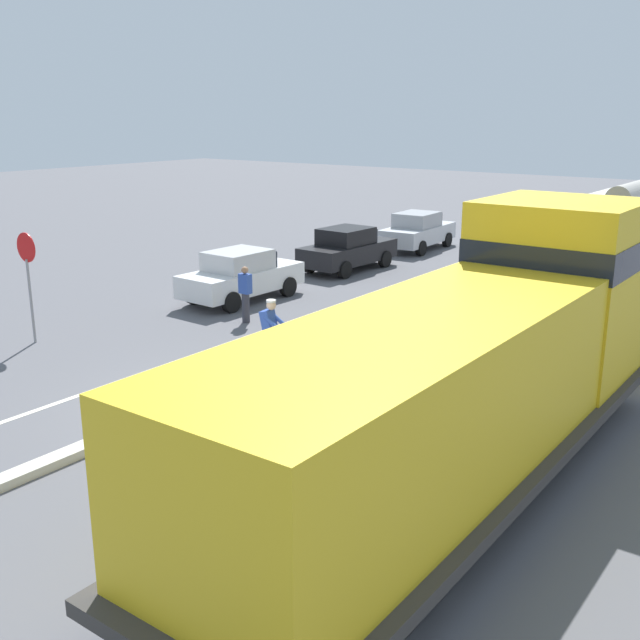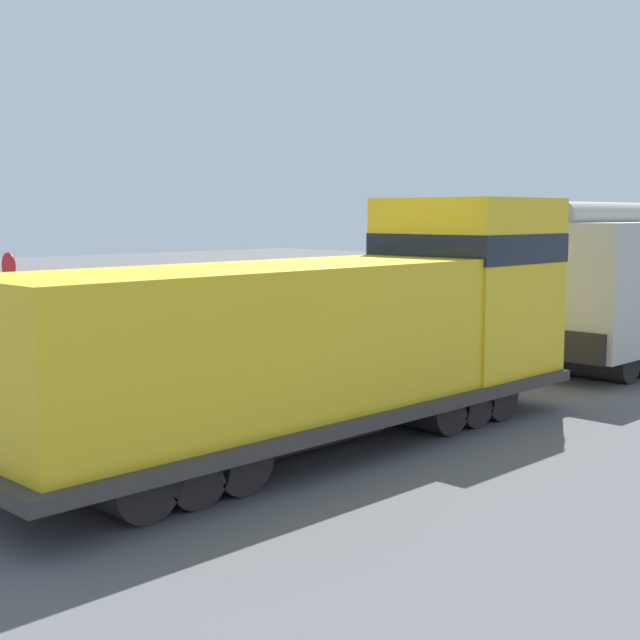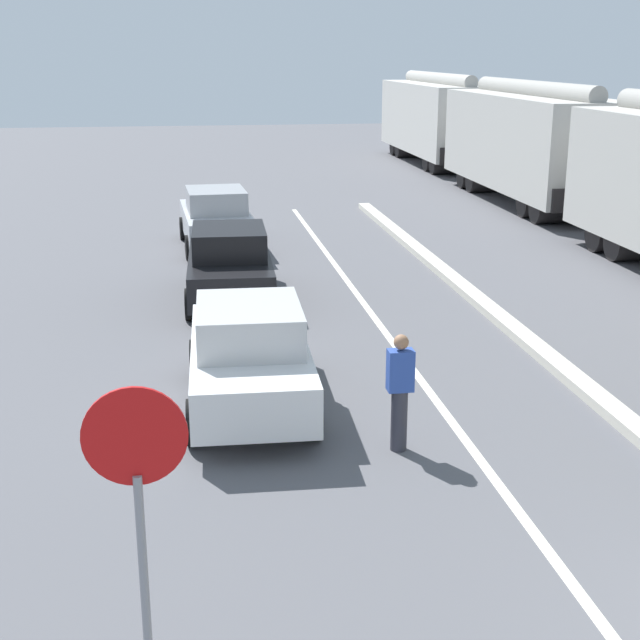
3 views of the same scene
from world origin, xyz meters
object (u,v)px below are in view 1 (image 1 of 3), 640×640
locomotive (475,372)px  parked_car_silver (418,231)px  stop_sign (28,266)px  pedestrian_by_cars (245,293)px  cyclist (270,338)px  parked_car_white (241,275)px  parked_car_black (348,249)px

locomotive → parked_car_silver: bearing=121.6°
stop_sign → pedestrian_by_cars: (3.13, 4.70, -1.18)m
cyclist → pedestrian_by_cars: size_ratio=1.06×
parked_car_white → stop_sign: bearing=-101.1°
parked_car_white → parked_car_silver: 11.36m
stop_sign → pedestrian_by_cars: bearing=56.3°
parked_car_white → stop_sign: (-1.29, -6.55, 1.21)m
parked_car_silver → cyclist: cyclist is taller
locomotive → cyclist: (-5.92, 1.94, -0.98)m
pedestrian_by_cars → cyclist: bearing=-40.6°
parked_car_white → stop_sign: 6.78m
cyclist → stop_sign: stop_sign is taller
locomotive → pedestrian_by_cars: bearing=152.7°
locomotive → pedestrian_by_cars: locomotive is taller
locomotive → parked_car_black: (-11.00, 12.50, -0.98)m
parked_car_white → pedestrian_by_cars: same height
parked_car_black → cyclist: cyclist is taller
locomotive → parked_car_silver: (-11.05, 17.95, -0.98)m
pedestrian_by_cars → locomotive: bearing=-27.3°
cyclist → parked_car_silver: bearing=107.8°
locomotive → cyclist: bearing=161.9°
parked_car_silver → stop_sign: stop_sign is taller
parked_car_black → parked_car_silver: size_ratio=1.00×
parked_car_white → pedestrian_by_cars: 2.61m
parked_car_black → parked_car_silver: 5.45m
parked_car_silver → cyclist: bearing=-72.2°
parked_car_silver → pedestrian_by_cars: bearing=-82.0°
locomotive → pedestrian_by_cars: size_ratio=7.17×
parked_car_black → locomotive: bearing=-48.6°
parked_car_white → stop_sign: size_ratio=1.48×
parked_car_white → parked_car_black: 5.91m
stop_sign → pedestrian_by_cars: size_ratio=1.78×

